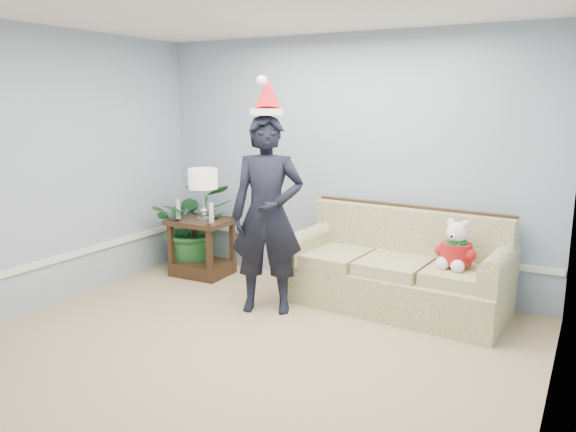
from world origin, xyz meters
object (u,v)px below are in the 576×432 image
at_px(houseplant, 194,226).
at_px(sofa, 398,273).
at_px(side_table, 202,253).
at_px(man, 267,215).
at_px(table_lamp, 203,181).
at_px(teddy_bear, 456,250).

bearing_deg(houseplant, sofa, -1.14).
xyz_separation_m(side_table, houseplant, (-0.22, 0.15, 0.28)).
xyz_separation_m(houseplant, man, (1.49, -0.75, 0.41)).
xyz_separation_m(sofa, man, (-1.07, -0.70, 0.60)).
xyz_separation_m(side_table, man, (1.26, -0.61, 0.68)).
bearing_deg(table_lamp, side_table, 159.45).
xyz_separation_m(sofa, teddy_bear, (0.57, -0.10, 0.33)).
xyz_separation_m(man, teddy_bear, (1.64, 0.60, -0.27)).
bearing_deg(teddy_bear, houseplant, -171.97).
bearing_deg(side_table, table_lamp, -20.55).
distance_m(man, teddy_bear, 1.76).
distance_m(side_table, man, 1.56).
distance_m(sofa, man, 1.41).
bearing_deg(side_table, man, -25.60).
relative_size(sofa, table_lamp, 3.58).
relative_size(table_lamp, man, 0.31).
distance_m(table_lamp, houseplant, 0.67).
bearing_deg(table_lamp, teddy_bear, 0.29).
bearing_deg(teddy_bear, sofa, -179.50).
height_order(table_lamp, houseplant, table_lamp).
distance_m(side_table, houseplant, 0.38).
distance_m(sofa, houseplant, 2.56).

